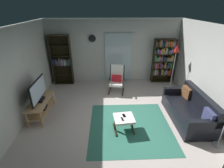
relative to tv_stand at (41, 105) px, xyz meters
name	(u,v)px	position (x,y,z in m)	size (l,w,h in m)	color
ground_plane	(118,121)	(2.29, -0.39, -0.34)	(7.02, 7.02, 0.00)	#BCAEA8
wall_back	(114,51)	(2.29, 2.51, 0.96)	(5.60, 0.06, 2.60)	beige
wall_left	(12,82)	(-0.41, -0.39, 0.96)	(0.06, 6.00, 2.60)	beige
wall_right	(221,79)	(4.99, -0.39, 0.96)	(0.06, 6.00, 2.60)	beige
glass_door_panel	(118,58)	(2.48, 2.45, 0.71)	(1.10, 0.01, 2.00)	silver
area_rug	(130,126)	(2.61, -0.65, -0.33)	(2.22, 2.18, 0.01)	#2F6D5A
tv_stand	(41,105)	(0.00, 0.00, 0.00)	(0.48, 1.27, 0.51)	tan
television	(38,91)	(0.00, 0.00, 0.49)	(0.20, 1.04, 0.65)	black
bookshelf_near_tv	(62,61)	(0.17, 2.29, 0.66)	(0.78, 0.30, 2.03)	black
bookshelf_near_sofa	(163,60)	(4.37, 2.31, 0.64)	(0.86, 0.30, 1.84)	black
leather_sofa	(189,110)	(4.36, -0.37, -0.03)	(0.86, 1.83, 0.84)	black
lounge_armchair	(117,78)	(2.37, 1.48, 0.20)	(0.66, 0.73, 1.02)	black
ottoman	(124,120)	(2.42, -0.76, 0.00)	(0.57, 0.53, 0.41)	white
tv_remote	(122,119)	(2.37, -0.84, 0.08)	(0.04, 0.14, 0.02)	black
cell_phone	(124,115)	(2.43, -0.69, 0.07)	(0.07, 0.14, 0.01)	black
floor_lamp_by_shelf	(176,53)	(4.50, 1.49, 1.15)	(0.22, 0.22, 1.80)	#A5A5AD
wall_clock	(92,39)	(1.44, 2.44, 1.51)	(0.29, 0.03, 0.29)	silver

